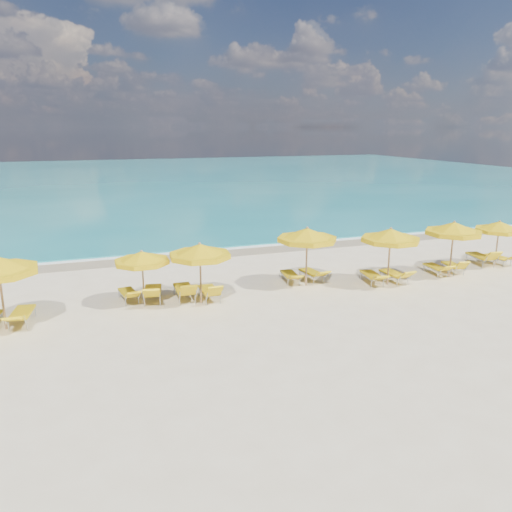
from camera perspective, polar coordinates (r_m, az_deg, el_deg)
name	(u,v)px	position (r m, az deg, el deg)	size (l,w,h in m)	color
ground_plane	(268,294)	(19.93, 1.43, -4.36)	(120.00, 120.00, 0.00)	beige
ocean	(136,179)	(66.28, -13.59, 8.53)	(120.00, 80.00, 0.30)	#167A7E
wet_sand_band	(219,252)	(26.69, -4.20, 0.50)	(120.00, 2.60, 0.01)	tan
foam_line	(216,248)	(27.45, -4.64, 0.88)	(120.00, 1.20, 0.03)	white
whitecap_near	(95,226)	(35.22, -17.88, 3.26)	(14.00, 0.36, 0.05)	white
whitecap_far	(257,202)	(44.61, 0.13, 6.20)	(18.00, 0.30, 0.05)	white
umbrella_2	(142,258)	(18.80, -12.92, -0.24)	(2.70, 2.70, 2.08)	#AA8055
umbrella_3	(200,252)	(18.46, -6.44, 0.51)	(2.92, 2.92, 2.36)	#AA8055
umbrella_4	(307,235)	(20.56, 5.86, 2.36)	(2.99, 2.99, 2.51)	#AA8055
umbrella_5	(391,236)	(21.30, 15.13, 2.24)	(3.12, 3.12, 2.47)	#AA8055
umbrella_6	(454,229)	(23.49, 21.67, 2.89)	(3.22, 3.22, 2.50)	#AA8055
umbrella_7	(499,227)	(26.08, 26.04, 2.99)	(2.91, 2.91, 2.22)	#AA8055
lounger_1_right	(22,318)	(18.62, -25.19, -6.44)	(0.88, 2.02, 0.72)	#A5A8AD
lounger_2_left	(129,296)	(19.68, -14.34, -4.47)	(0.77, 1.71, 0.68)	#A5A8AD
lounger_2_right	(153,295)	(19.47, -11.71, -4.39)	(0.96, 1.99, 0.86)	#A5A8AD
lounger_3_left	(185,293)	(19.41, -8.16, -4.26)	(0.72, 1.95, 0.93)	#A5A8AD
lounger_3_right	(210,294)	(19.26, -5.32, -4.40)	(0.62, 1.73, 0.87)	#A5A8AD
lounger_4_left	(290,278)	(21.37, 3.93, -2.51)	(0.75, 1.78, 0.62)	#A5A8AD
lounger_4_right	(312,276)	(21.75, 6.44, -2.26)	(0.78, 1.79, 0.68)	#A5A8AD
lounger_5_left	(372,279)	(21.74, 13.14, -2.53)	(0.86, 1.90, 0.68)	#A5A8AD
lounger_5_right	(394,277)	(22.16, 15.52, -2.36)	(0.68, 1.81, 0.77)	#A5A8AD
lounger_6_left	(436,270)	(23.86, 19.89, -1.54)	(0.67, 1.73, 0.69)	#A5A8AD
lounger_6_right	(453,268)	(24.47, 21.61, -1.32)	(0.81, 1.63, 0.77)	#A5A8AD
lounger_7_left	(481,260)	(26.37, 24.29, -0.40)	(0.94, 2.01, 0.94)	#A5A8AD
lounger_7_right	(498,260)	(26.87, 25.92, -0.41)	(0.75, 1.75, 0.68)	#A5A8AD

